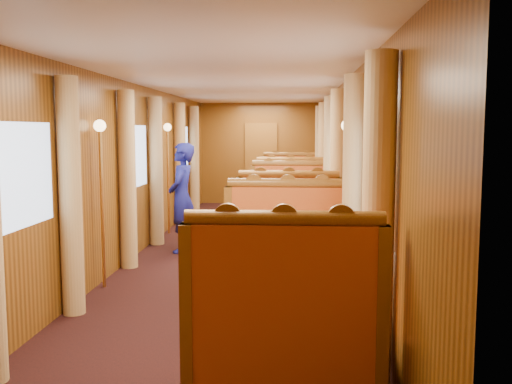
# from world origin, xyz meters

# --- Properties ---
(floor) EXTENTS (3.00, 12.00, 0.01)m
(floor) POSITION_xyz_m (0.00, 0.00, 0.00)
(floor) COLOR black
(floor) RESTS_ON ground
(ceiling) EXTENTS (3.00, 12.00, 0.01)m
(ceiling) POSITION_xyz_m (0.00, 0.00, 2.50)
(ceiling) COLOR silver
(ceiling) RESTS_ON wall_left
(wall_far) EXTENTS (3.00, 0.01, 2.50)m
(wall_far) POSITION_xyz_m (0.00, 6.00, 1.25)
(wall_far) COLOR brown
(wall_far) RESTS_ON floor
(wall_near) EXTENTS (3.00, 0.01, 2.50)m
(wall_near) POSITION_xyz_m (0.00, -6.00, 1.25)
(wall_near) COLOR brown
(wall_near) RESTS_ON floor
(wall_left) EXTENTS (0.01, 12.00, 2.50)m
(wall_left) POSITION_xyz_m (-1.50, 0.00, 1.25)
(wall_left) COLOR brown
(wall_left) RESTS_ON floor
(wall_right) EXTENTS (0.01, 12.00, 2.50)m
(wall_right) POSITION_xyz_m (1.50, 0.00, 1.25)
(wall_right) COLOR brown
(wall_right) RESTS_ON floor
(doorway_far) EXTENTS (0.80, 0.04, 2.00)m
(doorway_far) POSITION_xyz_m (0.00, 5.97, 1.00)
(doorway_far) COLOR #8F5B21
(doorway_far) RESTS_ON floor
(table_near) EXTENTS (1.05, 0.72, 0.75)m
(table_near) POSITION_xyz_m (0.75, -3.50, 0.38)
(table_near) COLOR white
(table_near) RESTS_ON floor
(banquette_near_fwd) EXTENTS (1.30, 0.55, 1.34)m
(banquette_near_fwd) POSITION_xyz_m (0.75, -4.51, 0.42)
(banquette_near_fwd) COLOR #AE2D13
(banquette_near_fwd) RESTS_ON floor
(banquette_near_aft) EXTENTS (1.30, 0.55, 1.34)m
(banquette_near_aft) POSITION_xyz_m (0.75, -2.49, 0.42)
(banquette_near_aft) COLOR #AE2D13
(banquette_near_aft) RESTS_ON floor
(table_mid) EXTENTS (1.05, 0.72, 0.75)m
(table_mid) POSITION_xyz_m (0.75, 0.00, 0.38)
(table_mid) COLOR white
(table_mid) RESTS_ON floor
(banquette_mid_fwd) EXTENTS (1.30, 0.55, 1.34)m
(banquette_mid_fwd) POSITION_xyz_m (0.75, -1.01, 0.42)
(banquette_mid_fwd) COLOR #AE2D13
(banquette_mid_fwd) RESTS_ON floor
(banquette_mid_aft) EXTENTS (1.30, 0.55, 1.34)m
(banquette_mid_aft) POSITION_xyz_m (0.75, 1.01, 0.42)
(banquette_mid_aft) COLOR #AE2D13
(banquette_mid_aft) RESTS_ON floor
(table_far) EXTENTS (1.05, 0.72, 0.75)m
(table_far) POSITION_xyz_m (0.75, 3.50, 0.38)
(table_far) COLOR white
(table_far) RESTS_ON floor
(banquette_far_fwd) EXTENTS (1.30, 0.55, 1.34)m
(banquette_far_fwd) POSITION_xyz_m (0.75, 2.49, 0.42)
(banquette_far_fwd) COLOR #AE2D13
(banquette_far_fwd) RESTS_ON floor
(banquette_far_aft) EXTENTS (1.30, 0.55, 1.34)m
(banquette_far_aft) POSITION_xyz_m (0.75, 4.51, 0.42)
(banquette_far_aft) COLOR #AE2D13
(banquette_far_aft) RESTS_ON floor
(tea_tray) EXTENTS (0.40, 0.34, 0.01)m
(tea_tray) POSITION_xyz_m (0.64, -3.51, 0.76)
(tea_tray) COLOR silver
(tea_tray) RESTS_ON table_near
(teapot_left) EXTENTS (0.21, 0.19, 0.14)m
(teapot_left) POSITION_xyz_m (0.57, -3.63, 0.82)
(teapot_left) COLOR silver
(teapot_left) RESTS_ON tea_tray
(teapot_right) EXTENTS (0.17, 0.15, 0.12)m
(teapot_right) POSITION_xyz_m (0.77, -3.61, 0.81)
(teapot_right) COLOR silver
(teapot_right) RESTS_ON tea_tray
(teapot_back) EXTENTS (0.19, 0.16, 0.13)m
(teapot_back) POSITION_xyz_m (0.66, -3.41, 0.81)
(teapot_back) COLOR silver
(teapot_back) RESTS_ON tea_tray
(fruit_plate) EXTENTS (0.21, 0.21, 0.05)m
(fruit_plate) POSITION_xyz_m (1.03, -3.58, 0.77)
(fruit_plate) COLOR white
(fruit_plate) RESTS_ON table_near
(cup_inboard) EXTENTS (0.08, 0.08, 0.26)m
(cup_inboard) POSITION_xyz_m (0.33, -3.42, 0.86)
(cup_inboard) COLOR white
(cup_inboard) RESTS_ON table_near
(cup_outboard) EXTENTS (0.08, 0.08, 0.26)m
(cup_outboard) POSITION_xyz_m (0.48, -3.25, 0.86)
(cup_outboard) COLOR white
(cup_outboard) RESTS_ON table_near
(rose_vase_mid) EXTENTS (0.06, 0.06, 0.36)m
(rose_vase_mid) POSITION_xyz_m (0.79, 0.02, 0.93)
(rose_vase_mid) COLOR silver
(rose_vase_mid) RESTS_ON table_mid
(rose_vase_far) EXTENTS (0.06, 0.06, 0.36)m
(rose_vase_far) POSITION_xyz_m (0.75, 3.47, 0.93)
(rose_vase_far) COLOR silver
(rose_vase_far) RESTS_ON table_far
(window_left_near) EXTENTS (0.01, 1.20, 0.90)m
(window_left_near) POSITION_xyz_m (-1.49, -3.50, 1.45)
(window_left_near) COLOR #97ADCD
(window_left_near) RESTS_ON wall_left
(curtain_left_near_b) EXTENTS (0.22, 0.22, 2.35)m
(curtain_left_near_b) POSITION_xyz_m (-1.38, -2.72, 1.18)
(curtain_left_near_b) COLOR #DAB16F
(curtain_left_near_b) RESTS_ON floor
(window_right_near) EXTENTS (0.01, 1.20, 0.90)m
(window_right_near) POSITION_xyz_m (1.49, -3.50, 1.45)
(window_right_near) COLOR #97ADCD
(window_right_near) RESTS_ON wall_right
(curtain_right_near_a) EXTENTS (0.22, 0.22, 2.35)m
(curtain_right_near_a) POSITION_xyz_m (1.38, -4.28, 1.18)
(curtain_right_near_a) COLOR #DAB16F
(curtain_right_near_a) RESTS_ON floor
(curtain_right_near_b) EXTENTS (0.22, 0.22, 2.35)m
(curtain_right_near_b) POSITION_xyz_m (1.38, -2.72, 1.18)
(curtain_right_near_b) COLOR #DAB16F
(curtain_right_near_b) RESTS_ON floor
(window_left_mid) EXTENTS (0.01, 1.20, 0.90)m
(window_left_mid) POSITION_xyz_m (-1.49, 0.00, 1.45)
(window_left_mid) COLOR #97ADCD
(window_left_mid) RESTS_ON wall_left
(curtain_left_mid_a) EXTENTS (0.22, 0.22, 2.35)m
(curtain_left_mid_a) POSITION_xyz_m (-1.38, -0.78, 1.18)
(curtain_left_mid_a) COLOR #DAB16F
(curtain_left_mid_a) RESTS_ON floor
(curtain_left_mid_b) EXTENTS (0.22, 0.22, 2.35)m
(curtain_left_mid_b) POSITION_xyz_m (-1.38, 0.78, 1.18)
(curtain_left_mid_b) COLOR #DAB16F
(curtain_left_mid_b) RESTS_ON floor
(window_right_mid) EXTENTS (0.01, 1.20, 0.90)m
(window_right_mid) POSITION_xyz_m (1.49, 0.00, 1.45)
(window_right_mid) COLOR #97ADCD
(window_right_mid) RESTS_ON wall_right
(curtain_right_mid_a) EXTENTS (0.22, 0.22, 2.35)m
(curtain_right_mid_a) POSITION_xyz_m (1.38, -0.78, 1.18)
(curtain_right_mid_a) COLOR #DAB16F
(curtain_right_mid_a) RESTS_ON floor
(curtain_right_mid_b) EXTENTS (0.22, 0.22, 2.35)m
(curtain_right_mid_b) POSITION_xyz_m (1.38, 0.78, 1.18)
(curtain_right_mid_b) COLOR #DAB16F
(curtain_right_mid_b) RESTS_ON floor
(window_left_far) EXTENTS (0.01, 1.20, 0.90)m
(window_left_far) POSITION_xyz_m (-1.49, 3.50, 1.45)
(window_left_far) COLOR #97ADCD
(window_left_far) RESTS_ON wall_left
(curtain_left_far_a) EXTENTS (0.22, 0.22, 2.35)m
(curtain_left_far_a) POSITION_xyz_m (-1.38, 2.72, 1.18)
(curtain_left_far_a) COLOR #DAB16F
(curtain_left_far_a) RESTS_ON floor
(curtain_left_far_b) EXTENTS (0.22, 0.22, 2.35)m
(curtain_left_far_b) POSITION_xyz_m (-1.38, 4.28, 1.18)
(curtain_left_far_b) COLOR #DAB16F
(curtain_left_far_b) RESTS_ON floor
(window_right_far) EXTENTS (0.01, 1.20, 0.90)m
(window_right_far) POSITION_xyz_m (1.49, 3.50, 1.45)
(window_right_far) COLOR #97ADCD
(window_right_far) RESTS_ON wall_right
(curtain_right_far_a) EXTENTS (0.22, 0.22, 2.35)m
(curtain_right_far_a) POSITION_xyz_m (1.38, 2.72, 1.18)
(curtain_right_far_a) COLOR #DAB16F
(curtain_right_far_a) RESTS_ON floor
(curtain_right_far_b) EXTENTS (0.22, 0.22, 2.35)m
(curtain_right_far_b) POSITION_xyz_m (1.38, 4.28, 1.18)
(curtain_right_far_b) COLOR #DAB16F
(curtain_right_far_b) RESTS_ON floor
(sconce_left_fore) EXTENTS (0.14, 0.14, 1.95)m
(sconce_left_fore) POSITION_xyz_m (-1.40, -1.75, 1.38)
(sconce_left_fore) COLOR #BF8C3F
(sconce_left_fore) RESTS_ON floor
(sconce_right_fore) EXTENTS (0.14, 0.14, 1.95)m
(sconce_right_fore) POSITION_xyz_m (1.40, -1.75, 1.38)
(sconce_right_fore) COLOR #BF8C3F
(sconce_right_fore) RESTS_ON floor
(sconce_left_aft) EXTENTS (0.14, 0.14, 1.95)m
(sconce_left_aft) POSITION_xyz_m (-1.40, 1.75, 1.38)
(sconce_left_aft) COLOR #BF8C3F
(sconce_left_aft) RESTS_ON floor
(sconce_right_aft) EXTENTS (0.14, 0.14, 1.95)m
(sconce_right_aft) POSITION_xyz_m (1.40, 1.75, 1.38)
(sconce_right_aft) COLOR #BF8C3F
(sconce_right_aft) RESTS_ON floor
(steward) EXTENTS (0.42, 0.62, 1.64)m
(steward) POSITION_xyz_m (-0.86, 0.24, 0.82)
(steward) COLOR navy
(steward) RESTS_ON floor
(passenger) EXTENTS (0.40, 0.44, 0.76)m
(passenger) POSITION_xyz_m (0.75, 0.72, 0.74)
(passenger) COLOR beige
(passenger) RESTS_ON banquette_mid_aft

